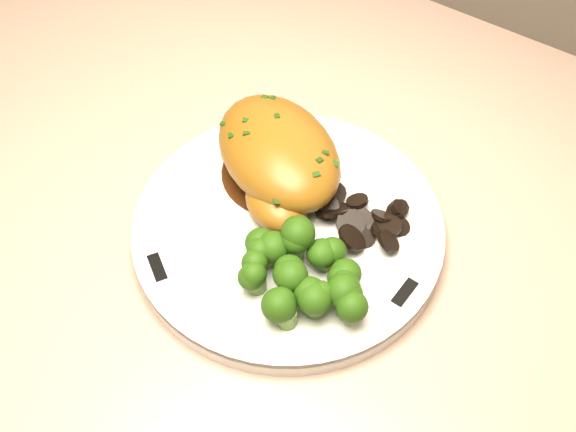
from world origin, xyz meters
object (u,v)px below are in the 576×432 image
Objects in this scene: plate at (288,230)px; counter at (166,311)px; chicken_breast at (278,157)px; broccoli_florets at (303,274)px.

counter is at bearing 168.59° from plate.
plate is at bearing -11.41° from counter.
broccoli_florets is (0.08, -0.08, -0.01)m from chicken_breast.
counter is 0.57m from broccoli_florets.
chicken_breast is at bearing 133.87° from plate.
plate is at bearing -17.77° from chicken_breast.
broccoli_florets is at bearing -17.93° from counter.
counter is 12.51× the size of chicken_breast.
plate is at bearing 134.59° from broccoli_florets.
broccoli_florets is at bearing -45.41° from plate.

